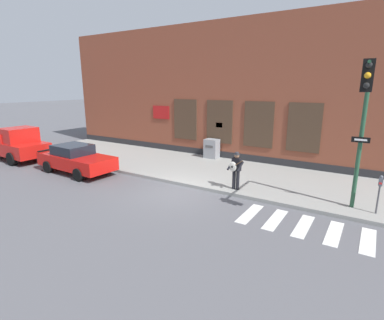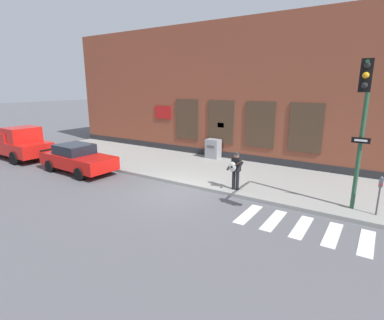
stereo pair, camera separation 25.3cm
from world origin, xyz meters
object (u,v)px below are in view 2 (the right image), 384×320
at_px(red_truck, 18,143).
at_px(parking_meter, 380,190).
at_px(busker, 235,169).
at_px(utility_box, 213,149).
at_px(traffic_light, 363,115).
at_px(red_car, 77,158).

bearing_deg(red_truck, parking_meter, 5.79).
height_order(busker, utility_box, busker).
relative_size(red_truck, parking_meter, 3.81).
bearing_deg(traffic_light, busker, 173.50).
bearing_deg(red_truck, utility_box, 30.96).
xyz_separation_m(red_car, utility_box, (4.92, 6.41, -0.02)).
bearing_deg(utility_box, red_truck, -149.04).
xyz_separation_m(busker, traffic_light, (4.60, -0.52, 2.62)).
height_order(red_truck, traffic_light, traffic_light).
bearing_deg(parking_meter, red_truck, -174.21).
relative_size(traffic_light, utility_box, 4.33).
bearing_deg(red_car, red_truck, -179.39).
xyz_separation_m(red_truck, utility_box, (10.78, 6.47, -0.31)).
distance_m(red_car, red_truck, 5.87).
bearing_deg(busker, parking_meter, 3.22).
relative_size(busker, parking_meter, 1.18).
distance_m(red_truck, parking_meter, 19.99).
distance_m(red_truck, traffic_light, 19.33).
distance_m(busker, utility_box, 6.06).
relative_size(traffic_light, parking_meter, 3.61).
xyz_separation_m(busker, utility_box, (-3.73, 4.75, -0.36)).
height_order(traffic_light, parking_meter, traffic_light).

